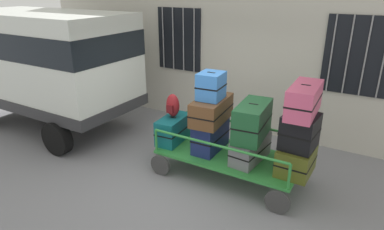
# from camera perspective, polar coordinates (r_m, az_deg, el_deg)

# --- Properties ---
(ground_plane) EXTENTS (40.00, 40.00, 0.00)m
(ground_plane) POSITION_cam_1_polar(r_m,az_deg,el_deg) (6.22, -0.41, -10.39)
(ground_plane) COLOR gray
(building_wall) EXTENTS (12.00, 0.38, 5.00)m
(building_wall) POSITION_cam_1_polar(r_m,az_deg,el_deg) (7.73, 10.18, 15.27)
(building_wall) COLOR beige
(building_wall) RESTS_ON ground
(van) EXTENTS (4.27, 2.12, 2.71)m
(van) POSITION_cam_1_polar(r_m,az_deg,el_deg) (8.57, -23.62, 8.80)
(van) COLOR silver
(van) RESTS_ON ground
(luggage_cart) EXTENTS (2.57, 1.24, 0.44)m
(luggage_cart) POSITION_cam_1_polar(r_m,az_deg,el_deg) (6.09, 6.27, -7.23)
(luggage_cart) COLOR #2D8438
(luggage_cart) RESTS_ON ground
(cart_railing) EXTENTS (2.45, 1.11, 0.43)m
(cart_railing) POSITION_cam_1_polar(r_m,az_deg,el_deg) (5.90, 6.44, -3.60)
(cart_railing) COLOR #2D8438
(cart_railing) RESTS_ON luggage_cart
(suitcase_left_bottom) EXTENTS (0.45, 0.82, 0.49)m
(suitcase_left_bottom) POSITION_cam_1_polar(r_m,az_deg,el_deg) (6.43, -3.20, -2.42)
(suitcase_left_bottom) COLOR #0F5960
(suitcase_left_bottom) RESTS_ON luggage_cart
(suitcase_midleft_bottom) EXTENTS (0.41, 0.82, 0.55)m
(suitcase_midleft_bottom) POSITION_cam_1_polar(r_m,az_deg,el_deg) (6.10, 3.17, -3.49)
(suitcase_midleft_bottom) COLOR navy
(suitcase_midleft_bottom) RESTS_ON luggage_cart
(suitcase_midleft_middle) EXTENTS (0.57, 1.02, 0.43)m
(suitcase_midleft_middle) POSITION_cam_1_polar(r_m,az_deg,el_deg) (5.93, 3.34, 0.85)
(suitcase_midleft_middle) COLOR brown
(suitcase_midleft_middle) RESTS_ON suitcase_midleft_bottom
(suitcase_midleft_top) EXTENTS (0.44, 0.51, 0.47)m
(suitcase_midleft_top) POSITION_cam_1_polar(r_m,az_deg,el_deg) (5.75, 3.25, 4.96)
(suitcase_midleft_top) COLOR #3372C6
(suitcase_midleft_top) RESTS_ON suitcase_midleft_middle
(suitcase_center_bottom) EXTENTS (0.46, 0.92, 0.43)m
(suitcase_center_bottom) POSITION_cam_1_polar(r_m,az_deg,el_deg) (5.84, 9.89, -5.66)
(suitcase_center_bottom) COLOR slate
(suitcase_center_bottom) RESTS_ON luggage_cart
(suitcase_center_middle) EXTENTS (0.53, 0.97, 0.60)m
(suitcase_center_middle) POSITION_cam_1_polar(r_m,az_deg,el_deg) (5.63, 10.22, -1.00)
(suitcase_center_middle) COLOR #194C28
(suitcase_center_middle) RESTS_ON suitcase_center_bottom
(suitcase_midright_bottom) EXTENTS (0.53, 0.71, 0.44)m
(suitcase_midright_bottom) POSITION_cam_1_polar(r_m,az_deg,el_deg) (5.63, 17.22, -7.33)
(suitcase_midright_bottom) COLOR #4C5119
(suitcase_midright_bottom) RESTS_ON luggage_cart
(suitcase_midright_middle) EXTENTS (0.54, 0.61, 0.55)m
(suitcase_midright_middle) POSITION_cam_1_polar(r_m,az_deg,el_deg) (5.44, 17.84, -2.66)
(suitcase_midright_middle) COLOR black
(suitcase_midright_middle) RESTS_ON suitcase_midright_bottom
(suitcase_midright_top) EXTENTS (0.43, 0.97, 0.47)m
(suitcase_midright_top) POSITION_cam_1_polar(r_m,az_deg,el_deg) (5.28, 18.50, 2.44)
(suitcase_midright_top) COLOR #CC4C72
(suitcase_midright_top) RESTS_ON suitcase_midright_middle
(backpack) EXTENTS (0.27, 0.22, 0.44)m
(backpack) POSITION_cam_1_polar(r_m,az_deg,el_deg) (6.30, -3.30, 1.62)
(backpack) COLOR maroon
(backpack) RESTS_ON suitcase_left_bottom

